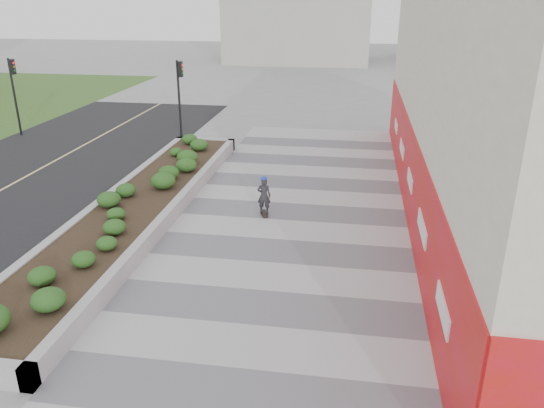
{
  "coord_description": "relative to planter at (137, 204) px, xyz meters",
  "views": [
    {
      "loc": [
        1.98,
        -9.51,
        7.38
      ],
      "look_at": [
        -0.5,
        6.1,
        1.1
      ],
      "focal_mm": 35.0,
      "sensor_mm": 36.0,
      "label": 1
    }
  ],
  "objects": [
    {
      "name": "planter",
      "position": [
        0.0,
        0.0,
        0.0
      ],
      "size": [
        3.0,
        18.0,
        0.9
      ],
      "color": "#9E9EA0",
      "rests_on": "ground"
    },
    {
      "name": "skateboarder",
      "position": [
        4.45,
        0.74,
        0.33
      ],
      "size": [
        0.49,
        0.75,
        1.48
      ],
      "rotation": [
        0.0,
        0.0,
        0.31
      ],
      "color": "beige",
      "rests_on": "ground"
    },
    {
      "name": "manhole_cover",
      "position": [
        6.0,
        -4.0,
        -0.42
      ],
      "size": [
        0.44,
        0.44,
        0.01
      ],
      "primitive_type": "cylinder",
      "color": "#595654",
      "rests_on": "ground"
    },
    {
      "name": "building",
      "position": [
        12.48,
        1.98,
        3.56
      ],
      "size": [
        6.04,
        24.08,
        8.0
      ],
      "color": "silver",
      "rests_on": "ground"
    },
    {
      "name": "ground",
      "position": [
        5.5,
        -7.0,
        -0.42
      ],
      "size": [
        160.0,
        160.0,
        0.0
      ],
      "primitive_type": "plane",
      "color": "gray",
      "rests_on": "ground"
    },
    {
      "name": "traffic_signal_near",
      "position": [
        -1.73,
        10.5,
        2.34
      ],
      "size": [
        0.33,
        0.28,
        4.2
      ],
      "color": "black",
      "rests_on": "ground"
    },
    {
      "name": "walkway",
      "position": [
        5.5,
        -4.0,
        -0.41
      ],
      "size": [
        8.0,
        36.0,
        0.01
      ],
      "primitive_type": "cube",
      "color": "#A8A8AD",
      "rests_on": "ground"
    },
    {
      "name": "traffic_signal_far",
      "position": [
        -10.93,
        10.0,
        2.34
      ],
      "size": [
        0.33,
        0.28,
        4.2
      ],
      "color": "black",
      "rests_on": "ground"
    }
  ]
}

